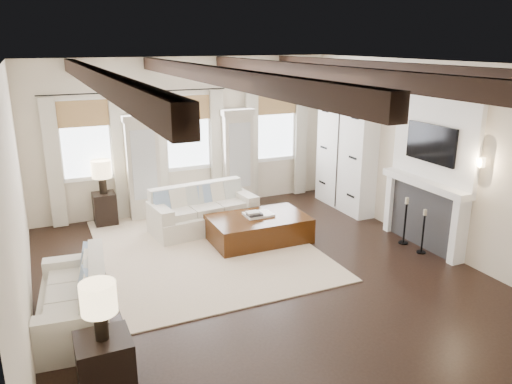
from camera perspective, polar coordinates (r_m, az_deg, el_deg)
name	(u,v)px	position (r m, az deg, el deg)	size (l,w,h in m)	color
ground	(262,278)	(7.80, 0.73, -9.79)	(7.50, 7.50, 0.00)	black
room_shell	(281,143)	(8.26, 2.86, 5.62)	(6.54, 7.54, 3.22)	beige
area_rug	(206,247)	(8.89, -5.79, -6.33)	(3.51, 4.41, 0.02)	beige
sofa_back	(203,212)	(9.65, -6.13, -2.26)	(2.07, 1.11, 0.85)	silver
sofa_left	(78,301)	(6.90, -19.66, -11.60)	(1.04, 1.94, 0.80)	silver
ottoman	(259,229)	(9.08, 0.30, -4.22)	(1.74, 1.09, 0.46)	black
tray	(258,214)	(9.07, 0.28, -2.58)	(0.50, 0.38, 0.04)	white
book_lower	(255,214)	(8.96, -0.16, -2.56)	(0.26, 0.20, 0.04)	#262628
book_upper	(253,212)	(8.94, -0.40, -2.36)	(0.22, 0.17, 0.03)	beige
side_table_front	(105,362)	(5.74, -16.89, -18.07)	(0.56, 0.56, 0.56)	black
lamp_front	(99,301)	(5.38, -17.54, -11.83)	(0.37, 0.37, 0.63)	black
side_table_back	(105,209)	(10.30, -16.87, -1.84)	(0.43, 0.43, 0.64)	black
lamp_back	(101,171)	(10.09, -17.24, 2.31)	(0.38, 0.38, 0.66)	black
candlestick_near	(423,235)	(9.00, 18.52, -4.69)	(0.16, 0.16, 0.78)	black
candlestick_far	(405,225)	(9.30, 16.64, -3.60)	(0.17, 0.17, 0.86)	black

